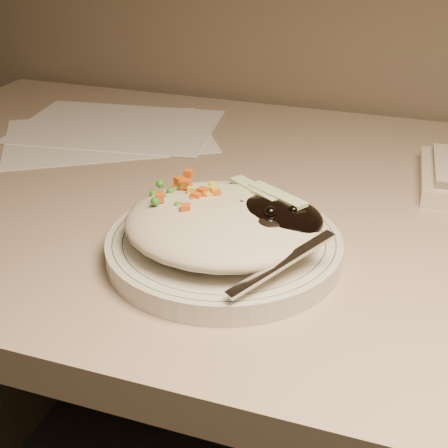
% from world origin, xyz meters
% --- Properties ---
extents(desk, '(1.40, 0.70, 0.74)m').
position_xyz_m(desk, '(0.00, 1.38, 0.54)').
color(desk, tan).
rests_on(desk, ground).
extents(plate, '(0.23, 0.23, 0.02)m').
position_xyz_m(plate, '(-0.10, 1.22, 0.75)').
color(plate, silver).
rests_on(plate, desk).
extents(plate_rim, '(0.22, 0.22, 0.00)m').
position_xyz_m(plate_rim, '(-0.10, 1.22, 0.76)').
color(plate_rim, '#144723').
rests_on(plate_rim, plate).
extents(meal, '(0.21, 0.19, 0.05)m').
position_xyz_m(meal, '(-0.10, 1.22, 0.78)').
color(meal, '#BAAE97').
rests_on(meal, plate).
extents(papers, '(0.37, 0.34, 0.00)m').
position_xyz_m(papers, '(-0.38, 1.52, 0.74)').
color(papers, white).
rests_on(papers, desk).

